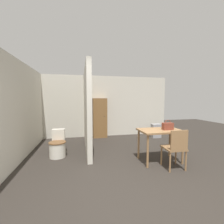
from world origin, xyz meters
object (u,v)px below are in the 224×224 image
at_px(handbag, 168,126).
at_px(dining_table, 160,134).
at_px(toilet, 58,146).
at_px(wooden_chair, 175,147).
at_px(wooden_cabinet, 100,118).
at_px(space_heater, 156,131).

bearing_deg(handbag, dining_table, 165.67).
bearing_deg(toilet, dining_table, -19.34).
relative_size(dining_table, wooden_chair, 1.13).
bearing_deg(toilet, wooden_cabinet, 52.40).
bearing_deg(handbag, wooden_cabinet, 115.69).
height_order(dining_table, wooden_chair, wooden_chair).
relative_size(dining_table, toilet, 1.45).
xyz_separation_m(dining_table, wooden_chair, (0.11, -0.46, -0.19)).
height_order(handbag, wooden_cabinet, wooden_cabinet).
xyz_separation_m(wooden_chair, handbag, (0.07, 0.42, 0.39)).
relative_size(toilet, handbag, 2.71).
height_order(dining_table, toilet, dining_table).
distance_m(wooden_chair, space_heater, 2.81).
relative_size(wooden_chair, space_heater, 1.63).
bearing_deg(space_heater, toilet, -160.36).
height_order(wooden_chair, space_heater, wooden_chair).
height_order(wooden_chair, handbag, handbag).
xyz_separation_m(toilet, space_heater, (3.59, 1.28, -0.00)).
distance_m(toilet, space_heater, 3.82).
bearing_deg(handbag, space_heater, 67.85).
bearing_deg(toilet, wooden_chair, -27.10).
bearing_deg(handbag, wooden_chair, -98.91).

